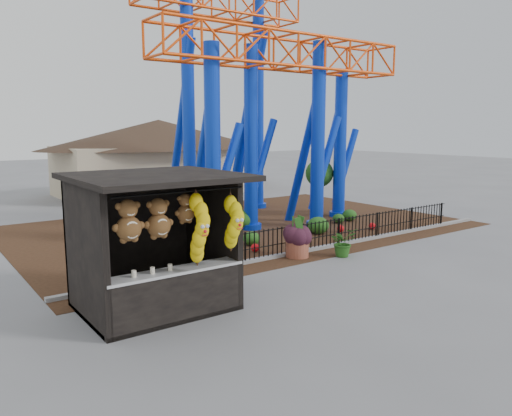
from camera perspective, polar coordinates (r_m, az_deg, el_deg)
ground at (r=12.57m, az=3.65°, el=-9.99°), size 120.00×120.00×0.00m
mulch_bed at (r=21.09m, az=-1.82°, el=-2.06°), size 18.00×12.00×0.02m
curb at (r=17.26m, az=7.57°, el=-4.50°), size 18.00×0.18×0.12m
prize_booth at (r=11.32m, az=-11.08°, el=-4.20°), size 3.50×3.40×3.12m
picket_fence at (r=17.78m, az=9.71°, el=-2.70°), size 12.20×0.06×1.00m
roller_coaster at (r=21.63m, az=0.28°, el=15.35°), size 11.00×6.37×10.82m
terracotta_planter at (r=16.08m, az=4.74°, el=-4.57°), size 0.95×0.95×0.61m
planter_foliage at (r=15.95m, az=4.76°, el=-2.40°), size 0.70×0.70×0.64m
potted_plant at (r=16.35m, az=9.91°, el=-3.86°), size 0.93×0.83×0.94m
landscaping at (r=20.08m, az=3.51°, el=-1.70°), size 7.14×4.35×0.77m
pavilion at (r=32.16m, az=-11.01°, el=7.15°), size 15.00×15.00×4.80m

